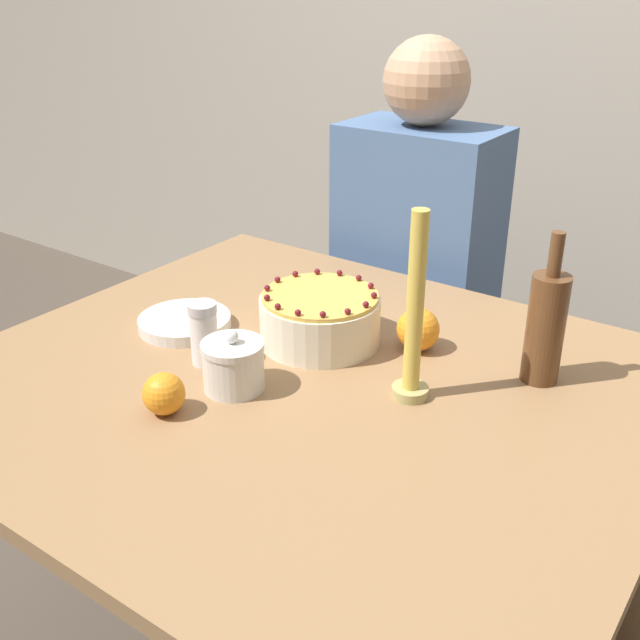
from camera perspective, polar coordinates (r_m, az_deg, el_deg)
wall_behind at (r=2.43m, az=20.25°, el=21.47°), size 8.00×0.05×2.60m
dining_table at (r=1.40m, az=-1.14°, el=-8.45°), size 1.23×1.08×0.74m
cake at (r=1.45m, az=0.00°, el=0.14°), size 0.23×0.23×0.11m
sugar_bowl at (r=1.30m, az=-6.62°, el=-3.44°), size 0.11×0.11×0.11m
sugar_shaker at (r=1.38m, az=-8.84°, el=-0.99°), size 0.05×0.05×0.12m
plate_stack at (r=1.55m, az=-10.27°, el=-0.17°), size 0.19×0.19×0.02m
candle at (r=1.23m, az=7.18°, el=-0.24°), size 0.06×0.06×0.33m
bottle at (r=1.35m, az=16.82°, el=-0.43°), size 0.07×0.07×0.28m
orange_fruit_0 at (r=1.25m, az=-11.82°, el=-5.52°), size 0.07×0.07×0.07m
orange_fruit_1 at (r=1.44m, az=7.48°, el=-0.71°), size 0.08×0.08×0.08m
person_man_blue_shirt at (r=2.07m, az=7.11°, el=0.84°), size 0.40×0.34×1.26m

